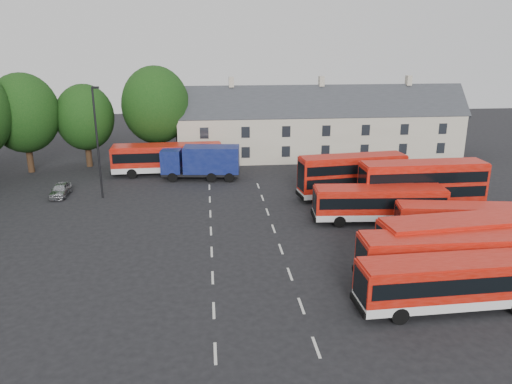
# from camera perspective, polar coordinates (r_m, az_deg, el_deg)

# --- Properties ---
(ground) EXTENTS (140.00, 140.00, 0.00)m
(ground) POSITION_cam_1_polar(r_m,az_deg,el_deg) (34.23, -5.04, -8.20)
(ground) COLOR black
(ground) RESTS_ON ground
(lane_markings) EXTENTS (5.15, 33.80, 0.01)m
(lane_markings) POSITION_cam_1_polar(r_m,az_deg,el_deg) (36.13, -1.09, -6.68)
(lane_markings) COLOR beige
(lane_markings) RESTS_ON ground
(terrace_houses) EXTENTS (35.70, 7.13, 10.06)m
(terrace_houses) POSITION_cam_1_polar(r_m,az_deg,el_deg) (63.43, 7.29, 7.40)
(terrace_houses) COLOR beige
(terrace_houses) RESTS_ON ground
(bus_row_a) EXTENTS (10.77, 2.86, 3.02)m
(bus_row_a) POSITION_cam_1_polar(r_m,az_deg,el_deg) (30.16, 21.55, -9.32)
(bus_row_a) COLOR silver
(bus_row_a) RESTS_ON ground
(bus_row_b) EXTENTS (11.53, 2.84, 3.25)m
(bus_row_b) POSITION_cam_1_polar(r_m,az_deg,el_deg) (33.10, 21.53, -6.64)
(bus_row_b) COLOR silver
(bus_row_b) RESTS_ON ground
(bus_row_c) EXTENTS (12.48, 3.94, 3.47)m
(bus_row_c) POSITION_cam_1_polar(r_m,az_deg,el_deg) (35.79, 23.32, -4.82)
(bus_row_c) COLOR silver
(bus_row_c) RESTS_ON ground
(bus_row_d) EXTENTS (9.92, 3.71, 2.74)m
(bus_row_d) POSITION_cam_1_polar(r_m,az_deg,el_deg) (40.52, 22.53, -2.85)
(bus_row_d) COLOR silver
(bus_row_d) RESTS_ON ground
(bus_row_e) EXTENTS (10.79, 3.17, 3.01)m
(bus_row_e) POSITION_cam_1_polar(r_m,az_deg,el_deg) (42.07, 13.90, -1.03)
(bus_row_e) COLOR silver
(bus_row_e) RESTS_ON ground
(bus_dd_south) EXTENTS (10.87, 2.70, 4.44)m
(bus_dd_south) POSITION_cam_1_polar(r_m,az_deg,el_deg) (45.58, 18.47, 0.94)
(bus_dd_south) COLOR silver
(bus_dd_south) RESTS_ON ground
(bus_dd_north) EXTENTS (10.30, 3.49, 4.14)m
(bus_dd_north) POSITION_cam_1_polar(r_m,az_deg,el_deg) (47.74, 10.92, 2.05)
(bus_dd_north) COLOR silver
(bus_dd_north) RESTS_ON ground
(bus_north) EXTENTS (12.01, 3.11, 3.38)m
(bus_north) POSITION_cam_1_polar(r_m,az_deg,el_deg) (55.95, -10.09, 4.01)
(bus_north) COLOR silver
(bus_north) RESTS_ON ground
(box_truck) EXTENTS (8.43, 3.44, 3.59)m
(box_truck) POSITION_cam_1_polar(r_m,az_deg,el_deg) (53.51, -6.22, 3.55)
(box_truck) COLOR black
(box_truck) RESTS_ON ground
(silver_car) EXTENTS (1.51, 3.73, 1.27)m
(silver_car) POSITION_cam_1_polar(r_m,az_deg,el_deg) (51.41, -21.44, 0.24)
(silver_car) COLOR #9D9FA4
(silver_car) RESTS_ON ground
(lamppost) EXTENTS (0.73, 0.43, 10.45)m
(lamppost) POSITION_cam_1_polar(r_m,az_deg,el_deg) (48.43, -17.68, 5.68)
(lamppost) COLOR black
(lamppost) RESTS_ON ground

